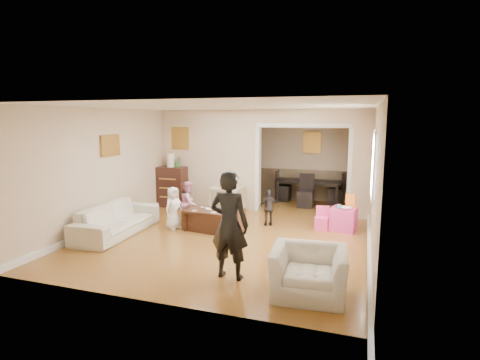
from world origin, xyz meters
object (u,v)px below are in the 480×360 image
(sofa, at_px, (117,219))
(adult_person, at_px, (229,225))
(armchair_back, at_px, (228,199))
(child_toddler, at_px, (269,208))
(armchair_front, at_px, (309,272))
(dining_table, at_px, (309,191))
(dresser, at_px, (172,187))
(cyan_cup, at_px, (339,206))
(coffee_table, at_px, (213,220))
(play_table, at_px, (344,219))
(child_kneel_a, at_px, (173,208))
(coffee_cup, at_px, (216,209))
(table_lamp, at_px, (171,160))
(child_kneel_b, at_px, (189,203))

(sofa, distance_m, adult_person, 3.28)
(armchair_back, xyz_separation_m, child_toddler, (1.27, -0.80, 0.05))
(sofa, relative_size, armchair_front, 2.13)
(dining_table, xyz_separation_m, child_toddler, (-0.51, -2.68, 0.09))
(dresser, xyz_separation_m, cyan_cup, (4.49, -0.92, -0.01))
(coffee_table, xyz_separation_m, child_toddler, (1.05, 0.75, 0.19))
(coffee_table, relative_size, play_table, 2.34)
(cyan_cup, xyz_separation_m, child_toddler, (-1.51, -0.10, -0.12))
(dresser, relative_size, dining_table, 0.59)
(armchair_back, relative_size, dining_table, 0.43)
(armchair_front, height_order, adult_person, adult_person)
(armchair_back, distance_m, play_table, 2.96)
(sofa, bearing_deg, child_kneel_a, -55.80)
(coffee_cup, relative_size, cyan_cup, 1.18)
(dresser, relative_size, table_lamp, 3.02)
(sofa, height_order, adult_person, adult_person)
(sofa, height_order, cyan_cup, sofa)
(armchair_front, distance_m, child_kneel_a, 3.93)
(armchair_front, bearing_deg, child_kneel_b, 134.42)
(sofa, xyz_separation_m, armchair_front, (4.18, -1.53, 0.01))
(armchair_back, distance_m, dresser, 1.72)
(coffee_table, distance_m, dining_table, 3.77)
(armchair_front, xyz_separation_m, adult_person, (-1.21, 0.20, 0.50))
(adult_person, bearing_deg, coffee_table, -57.89)
(armchair_front, xyz_separation_m, dining_table, (-0.83, 5.82, -0.00))
(table_lamp, xyz_separation_m, coffee_table, (1.92, -1.76, -1.04))
(table_lamp, distance_m, child_kneel_a, 2.34)
(armchair_front, bearing_deg, coffee_cup, 129.85)
(dresser, xyz_separation_m, coffee_cup, (2.02, -1.81, -0.05))
(play_table, xyz_separation_m, child_toddler, (-1.61, -0.15, 0.16))
(armchair_back, distance_m, child_kneel_a, 1.82)
(child_kneel_a, bearing_deg, sofa, 145.90)
(coffee_table, height_order, child_toddler, child_toddler)
(sofa, relative_size, child_toddler, 2.59)
(coffee_table, distance_m, adult_person, 2.54)
(play_table, distance_m, dining_table, 2.77)
(table_lamp, bearing_deg, dining_table, 25.62)
(table_lamp, distance_m, coffee_cup, 2.83)
(child_kneel_a, bearing_deg, armchair_back, -1.18)
(play_table, bearing_deg, table_lamp, 169.28)
(coffee_cup, xyz_separation_m, play_table, (2.56, 0.95, -0.25))
(cyan_cup, height_order, dining_table, dining_table)
(armchair_back, relative_size, table_lamp, 2.17)
(play_table, distance_m, child_kneel_a, 3.67)
(adult_person, xyz_separation_m, child_toddler, (-0.12, 2.93, -0.41))
(coffee_cup, height_order, child_toddler, child_toddler)
(child_toddler, bearing_deg, cyan_cup, 152.67)
(armchair_back, height_order, armchair_front, armchair_back)
(armchair_front, height_order, cyan_cup, armchair_front)
(dining_table, xyz_separation_m, child_kneel_a, (-2.41, -3.58, 0.14))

